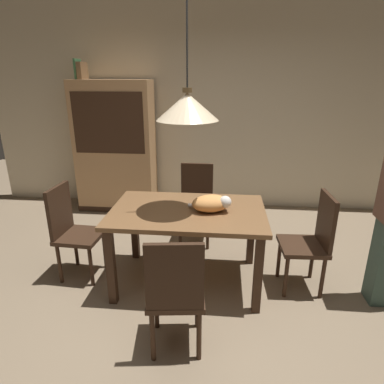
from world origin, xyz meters
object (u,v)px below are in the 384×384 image
Objects in this scene: chair_near_front at (175,291)px; chair_right_side at (312,238)px; cat_sleeping at (212,203)px; hutch_bookcase at (116,150)px; pendant_lamp at (187,106)px; book_brown_thick at (82,71)px; chair_left_side at (72,228)px; dining_table at (188,220)px; chair_far_back at (196,200)px; book_green_slim at (78,69)px.

chair_near_front is 1.00× the size of chair_right_side.
hutch_bookcase reaches higher than cat_sleeping.
chair_near_front is 1.45m from pendant_lamp.
pendant_lamp is (-0.01, 0.88, 1.15)m from chair_near_front.
book_brown_thick is (-0.38, 0.00, 1.07)m from hutch_bookcase.
chair_left_side and chair_right_side have the same top height.
cat_sleeping is 2.82m from book_brown_thick.
chair_near_front is at bearing -64.95° from hutch_bookcase.
pendant_lamp is at bearing 72.65° from dining_table.
chair_left_side is 1.61m from pendant_lamp.
cat_sleeping is at bearing -178.79° from chair_right_side.
chair_far_back is 3.88× the size of book_brown_thick.
chair_far_back is at bearing -36.56° from hutch_bookcase.
dining_table is at bearing -90.11° from chair_far_back.
chair_near_front is at bearing -89.40° from pendant_lamp.
chair_near_front is 1.00× the size of chair_left_side.
book_green_slim is at bearing 132.96° from dining_table.
pendant_lamp reaches higher than book_green_slim.
hutch_bookcase reaches higher than chair_left_side.
chair_left_side is 3.58× the size of book_green_slim.
chair_right_side is 3.64m from book_green_slim.
chair_near_front is 1.42m from chair_right_side.
hutch_bookcase is 1.13m from book_brown_thick.
chair_far_back is at bearing -29.72° from book_brown_thick.
book_brown_thick is at bearing 105.24° from chair_left_side.
chair_near_front is at bearing -89.40° from dining_table.
dining_table is at bearing -47.04° from book_green_slim.
chair_right_side reaches higher than cat_sleeping.
chair_far_back is 1.45m from pendant_lamp.
chair_far_back is 0.72× the size of pendant_lamp.
dining_table is 5.83× the size of book_brown_thick.
pendant_lamp is at bearing -48.09° from book_brown_thick.
hutch_bookcase is at bearing -0.20° from book_green_slim.
book_brown_thick is (-2.75, 1.80, 1.45)m from chair_right_side.
dining_table is at bearing -55.39° from hutch_bookcase.
chair_far_back is 2.36m from book_brown_thick.
chair_far_back is at bearing 103.63° from cat_sleeping.
pendant_lamp is 2.32m from hutch_bookcase.
pendant_lamp is at bearing -90.11° from chair_far_back.
book_brown_thick is at bearing 131.91° from pendant_lamp.
hutch_bookcase is at bearing 124.61° from dining_table.
chair_right_side is 3.59m from book_brown_thick.
book_brown_thick is (0.06, 0.00, -0.02)m from book_green_slim.
dining_table is 1.51× the size of chair_right_side.
pendant_lamp is 2.48m from book_green_slim.
book_green_slim is at bearing 179.80° from hutch_bookcase.
book_green_slim is 1.08× the size of book_brown_thick.
cat_sleeping is 1.54× the size of book_green_slim.
chair_left_side is at bearing -142.29° from chair_far_back.
dining_table is 0.89m from chair_near_front.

